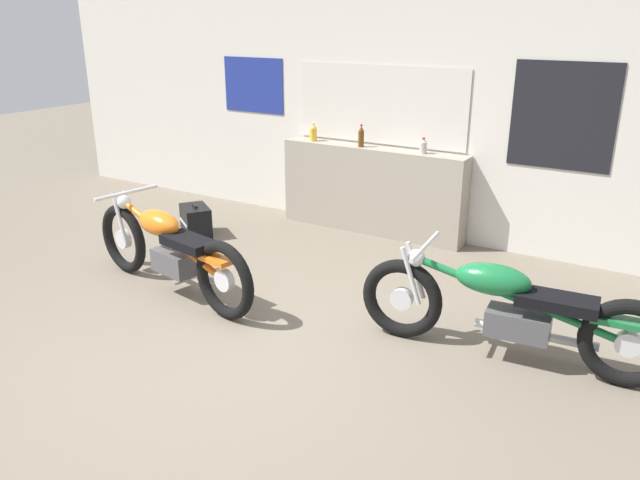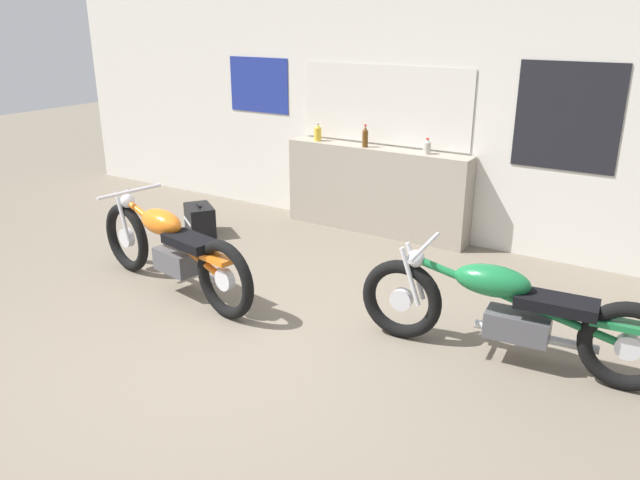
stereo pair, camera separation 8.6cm
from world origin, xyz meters
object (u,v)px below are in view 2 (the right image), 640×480
bottle_leftmost (318,133)px  motorcycle_orange (171,249)px  bottle_center (427,147)px  motorcycle_green (508,311)px  bottle_left_center (365,137)px  hard_case_black (200,220)px

bottle_leftmost → motorcycle_orange: 2.46m
bottle_center → bottle_leftmost: bearing=-179.5°
bottle_center → motorcycle_green: (1.49, -1.99, -0.65)m
bottle_left_center → motorcycle_orange: 2.52m
bottle_center → motorcycle_orange: 2.80m
bottle_center → motorcycle_green: bottle_center is taller
bottle_center → hard_case_black: (-2.19, -1.12, -0.87)m
bottle_leftmost → motorcycle_green: bearing=-35.0°
motorcycle_green → motorcycle_orange: bearing=-172.1°
bottle_leftmost → bottle_center: 1.33m
bottle_center → motorcycle_green: size_ratio=0.08×
hard_case_black → motorcycle_green: bearing=-13.3°
motorcycle_orange → motorcycle_green: (2.83, 0.39, -0.02)m
hard_case_black → bottle_leftmost: bearing=52.4°
motorcycle_orange → bottle_center: bearing=60.8°
bottle_leftmost → motorcycle_orange: bearing=-90.0°
motorcycle_green → hard_case_black: 3.79m
bottle_leftmost → bottle_left_center: bottle_left_center is taller
bottle_leftmost → motorcycle_green: bottle_leftmost is taller
motorcycle_orange → hard_case_black: motorcycle_orange is taller
bottle_leftmost → motorcycle_orange: (-0.00, -2.37, -0.65)m
bottle_left_center → motorcycle_green: size_ratio=0.11×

